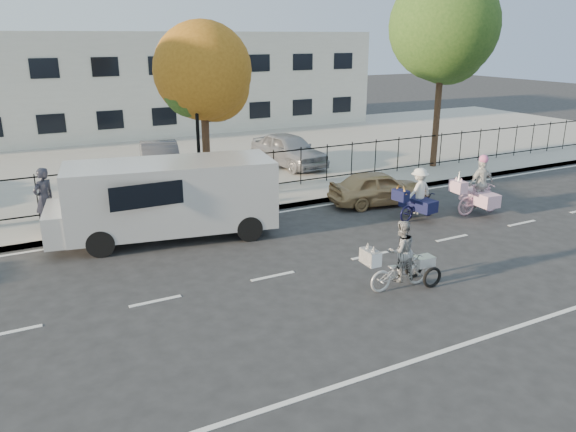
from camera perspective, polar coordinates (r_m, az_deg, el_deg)
ground at (r=14.25m, az=-1.55°, el=-6.15°), size 120.00×120.00×0.00m
road_markings at (r=14.25m, az=-1.55°, el=-6.13°), size 60.00×9.52×0.01m
curb at (r=18.59m, az=-8.46°, el=-0.25°), size 60.00×0.10×0.15m
sidewalk at (r=19.54m, az=-9.50°, el=0.60°), size 60.00×2.20×0.15m
parking_lot at (r=27.89m, az=-15.40°, el=5.41°), size 60.00×15.60×0.15m
iron_fence at (r=20.33m, az=-10.61°, el=3.64°), size 58.00×0.06×1.50m
building at (r=37.24m, az=-19.34°, el=12.62°), size 34.00×10.00×6.00m
lamppost at (r=19.69m, az=-9.22°, el=9.82°), size 0.36×0.36×4.33m
street_sign at (r=19.39m, az=-15.56°, el=4.16°), size 0.85×0.06×1.80m
zebra_trike at (r=13.64m, az=11.33°, el=-4.65°), size 1.98×0.76×1.70m
unicorn_bike at (r=19.94m, az=18.86°, el=2.27°), size 2.04×1.42×2.05m
bull_bike at (r=18.85m, az=13.06°, el=1.68°), size 1.90×1.31×1.73m
white_van at (r=16.86m, az=-12.13°, el=1.92°), size 6.83×3.23×2.31m
gold_sedan at (r=20.29m, az=9.25°, el=2.84°), size 3.79×2.05×1.23m
pedestrian at (r=18.40m, az=-23.52°, el=1.60°), size 0.84×0.77×1.92m
lot_car_c at (r=24.08m, az=-12.85°, el=5.59°), size 2.27×4.48×1.41m
lot_car_d at (r=25.41m, az=0.07°, el=6.75°), size 2.30×4.52×1.47m
tree_mid at (r=20.64m, az=-8.32°, el=13.94°), size 3.50×3.46×6.35m
tree_east at (r=25.91m, az=15.68°, el=17.58°), size 4.63×4.63×8.48m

